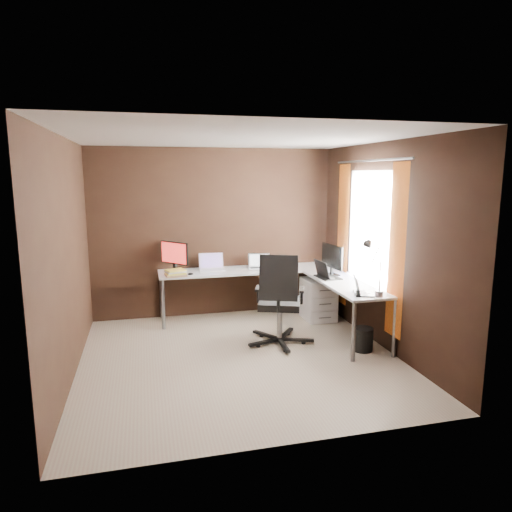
{
  "coord_description": "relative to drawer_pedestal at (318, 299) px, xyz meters",
  "views": [
    {
      "loc": [
        -1.02,
        -4.93,
        2.11
      ],
      "look_at": [
        0.43,
        0.95,
        1.02
      ],
      "focal_mm": 32.0,
      "sensor_mm": 36.0,
      "label": 1
    }
  ],
  "objects": [
    {
      "name": "room",
      "position": [
        -1.09,
        -1.08,
        0.98
      ],
      "size": [
        3.6,
        3.6,
        2.5
      ],
      "color": "tan",
      "rests_on": "ground"
    },
    {
      "name": "desk",
      "position": [
        -0.59,
        -0.11,
        0.38
      ],
      "size": [
        2.65,
        2.25,
        0.73
      ],
      "color": "white",
      "rests_on": "ground"
    },
    {
      "name": "drawer_pedestal",
      "position": [
        0.0,
        0.0,
        0.0
      ],
      "size": [
        0.42,
        0.5,
        0.6
      ],
      "primitive_type": "cube",
      "color": "white",
      "rests_on": "ground"
    },
    {
      "name": "monitor_left",
      "position": [
        -2.04,
        0.44,
        0.67
      ],
      "size": [
        0.35,
        0.39,
        0.43
      ],
      "rotation": [
        0.0,
        0.0,
        -0.84
      ],
      "color": "black",
      "rests_on": "desk"
    },
    {
      "name": "monitor_right",
      "position": [
        0.06,
        -0.32,
        0.67
      ],
      "size": [
        0.15,
        0.52,
        0.43
      ],
      "rotation": [
        0.0,
        0.0,
        1.7
      ],
      "color": "black",
      "rests_on": "desk"
    },
    {
      "name": "laptop_white",
      "position": [
        -1.51,
        0.44,
        0.48
      ],
      "size": [
        0.37,
        0.27,
        0.24
      ],
      "rotation": [
        0.0,
        0.0,
        -0.04
      ],
      "color": "white",
      "rests_on": "desk"
    },
    {
      "name": "laptop_silver",
      "position": [
        -0.81,
        0.35,
        0.48
      ],
      "size": [
        0.36,
        0.28,
        0.22
      ],
      "rotation": [
        0.0,
        0.0,
        -0.17
      ],
      "color": "silver",
      "rests_on": "desk"
    },
    {
      "name": "laptop_black_big",
      "position": [
        -0.09,
        -0.47,
        0.48
      ],
      "size": [
        0.29,
        0.39,
        0.24
      ],
      "rotation": [
        0.0,
        0.0,
        1.66
      ],
      "color": "black",
      "rests_on": "desk"
    },
    {
      "name": "laptop_black_small",
      "position": [
        -0.01,
        -1.35,
        0.48
      ],
      "size": [
        0.3,
        0.35,
        0.2
      ],
      "rotation": [
        0.0,
        0.0,
        1.24
      ],
      "color": "black",
      "rests_on": "desk"
    },
    {
      "name": "book_stack",
      "position": [
        -2.05,
        0.15,
        0.47
      ],
      "size": [
        0.31,
        0.27,
        0.09
      ],
      "rotation": [
        0.0,
        0.0,
        0.23
      ],
      "color": "#A27C57",
      "rests_on": "desk"
    },
    {
      "name": "mouse_left",
      "position": [
        -1.85,
        0.15,
        0.45
      ],
      "size": [
        0.09,
        0.06,
        0.03
      ],
      "primitive_type": "ellipsoid",
      "rotation": [
        0.0,
        0.0,
        -0.13
      ],
      "color": "black",
      "rests_on": "desk"
    },
    {
      "name": "mouse_corner",
      "position": [
        -0.36,
        0.15,
        0.45
      ],
      "size": [
        0.09,
        0.06,
        0.04
      ],
      "primitive_type": "ellipsoid",
      "rotation": [
        0.0,
        0.0,
        0.02
      ],
      "color": "black",
      "rests_on": "desk"
    },
    {
      "name": "desk_lamp",
      "position": [
        0.07,
        -1.43,
        0.84
      ],
      "size": [
        0.2,
        0.24,
        0.65
      ],
      "rotation": [
        0.0,
        0.0,
        0.04
      ],
      "color": "slate",
      "rests_on": "desk"
    },
    {
      "name": "office_chair",
      "position": [
        -0.85,
        -0.83,
        0.04
      ],
      "size": [
        0.66,
        0.7,
        1.18
      ],
      "rotation": [
        0.0,
        0.0,
        -0.36
      ],
      "color": "black",
      "rests_on": "ground"
    },
    {
      "name": "wastebasket",
      "position": [
        0.07,
        -1.28,
        -0.16
      ],
      "size": [
        0.3,
        0.3,
        0.28
      ],
      "primitive_type": "cylinder",
      "rotation": [
        0.0,
        0.0,
        0.26
      ],
      "color": "black",
      "rests_on": "ground"
    }
  ]
}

